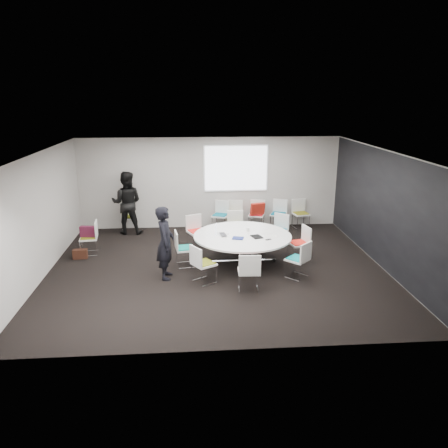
{
  "coord_description": "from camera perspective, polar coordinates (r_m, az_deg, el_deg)",
  "views": [
    {
      "loc": [
        -0.57,
        -9.77,
        4.07
      ],
      "look_at": [
        0.2,
        0.4,
        1.0
      ],
      "focal_mm": 35.0,
      "sensor_mm": 36.0,
      "label": 1
    }
  ],
  "objects": [
    {
      "name": "room_shell",
      "position": [
        10.15,
        -0.42,
        1.5
      ],
      "size": [
        8.08,
        7.08,
        2.88
      ],
      "color": "black",
      "rests_on": "ground"
    },
    {
      "name": "chair_ring_a",
      "position": [
        11.18,
        9.73,
        -3.34
      ],
      "size": [
        0.54,
        0.55,
        0.88
      ],
      "rotation": [
        0.0,
        0.0,
        1.81
      ],
      "color": "silver",
      "rests_on": "ground"
    },
    {
      "name": "chair_person_back",
      "position": [
        13.62,
        -12.32,
        0.18
      ],
      "size": [
        0.53,
        0.52,
        0.88
      ],
      "rotation": [
        0.0,
        0.0,
        3.32
      ],
      "color": "silver",
      "rests_on": "ground"
    },
    {
      "name": "chair_back_b",
      "position": [
        13.54,
        1.39,
        0.47
      ],
      "size": [
        0.54,
        0.53,
        0.88
      ],
      "rotation": [
        0.0,
        0.0,
        2.94
      ],
      "color": "silver",
      "rests_on": "ground"
    },
    {
      "name": "conference_table",
      "position": [
        10.76,
        2.41,
        -2.32
      ],
      "size": [
        2.4,
        2.4,
        0.73
      ],
      "color": "silver",
      "rests_on": "ground"
    },
    {
      "name": "person_main",
      "position": [
        9.9,
        -7.67,
        -2.44
      ],
      "size": [
        0.42,
        0.63,
        1.68
      ],
      "primitive_type": "imported",
      "rotation": [
        0.0,
        0.0,
        1.54
      ],
      "color": "black",
      "rests_on": "ground"
    },
    {
      "name": "cup",
      "position": [
        10.98,
        3.14,
        -0.74
      ],
      "size": [
        0.08,
        0.08,
        0.09
      ],
      "primitive_type": "cylinder",
      "color": "white",
      "rests_on": "conference_table"
    },
    {
      "name": "chair_back_a",
      "position": [
        13.51,
        -0.47,
        0.44
      ],
      "size": [
        0.59,
        0.59,
        0.88
      ],
      "rotation": [
        0.0,
        0.0,
        2.76
      ],
      "color": "silver",
      "rests_on": "ground"
    },
    {
      "name": "notebook_black",
      "position": [
        10.57,
        4.29,
        -1.66
      ],
      "size": [
        0.3,
        0.35,
        0.02
      ],
      "primitive_type": "cube",
      "rotation": [
        0.0,
        0.0,
        0.3
      ],
      "color": "black",
      "rests_on": "conference_table"
    },
    {
      "name": "chair_ring_e",
      "position": [
        10.71,
        -5.15,
        -4.07
      ],
      "size": [
        0.51,
        0.52,
        0.88
      ],
      "rotation": [
        0.0,
        0.0,
        4.86
      ],
      "color": "silver",
      "rests_on": "ground"
    },
    {
      "name": "laptop_lid",
      "position": [
        10.73,
        -1.06,
        -0.66
      ],
      "size": [
        0.05,
        0.3,
        0.22
      ],
      "primitive_type": "cube",
      "rotation": [
        0.0,
        0.0,
        1.45
      ],
      "color": "silver",
      "rests_on": "conference_table"
    },
    {
      "name": "chair_back_c",
      "position": [
        13.62,
        4.25,
        0.52
      ],
      "size": [
        0.58,
        0.57,
        0.88
      ],
      "rotation": [
        0.0,
        0.0,
        2.83
      ],
      "color": "silver",
      "rests_on": "ground"
    },
    {
      "name": "chair_back_d",
      "position": [
        13.75,
        7.11,
        0.6
      ],
      "size": [
        0.6,
        0.6,
        0.88
      ],
      "rotation": [
        0.0,
        0.0,
        2.71
      ],
      "color": "silver",
      "rests_on": "ground"
    },
    {
      "name": "chair_back_e",
      "position": [
        13.9,
        9.96,
        0.65
      ],
      "size": [
        0.54,
        0.53,
        0.88
      ],
      "rotation": [
        0.0,
        0.0,
        3.33
      ],
      "color": "silver",
      "rests_on": "ground"
    },
    {
      "name": "chair_ring_d",
      "position": [
        11.96,
        -3.59,
        -1.77
      ],
      "size": [
        0.6,
        0.59,
        0.88
      ],
      "rotation": [
        0.0,
        0.0,
        3.55
      ],
      "color": "silver",
      "rests_on": "ground"
    },
    {
      "name": "chair_ring_c",
      "position": [
        12.33,
        1.49,
        -1.18
      ],
      "size": [
        0.48,
        0.47,
        0.88
      ],
      "rotation": [
        0.0,
        0.0,
        3.1
      ],
      "color": "silver",
      "rests_on": "ground"
    },
    {
      "name": "phone",
      "position": [
        10.41,
        5.81,
        -2.03
      ],
      "size": [
        0.16,
        0.12,
        0.01
      ],
      "primitive_type": "cube",
      "rotation": [
        0.0,
        0.0,
        0.39
      ],
      "color": "black",
      "rests_on": "conference_table"
    },
    {
      "name": "papers_right",
      "position": [
        10.93,
        5.43,
        -1.12
      ],
      "size": [
        0.35,
        0.37,
        0.0
      ],
      "primitive_type": "cube",
      "rotation": [
        0.0,
        0.0,
        0.94
      ],
      "color": "silver",
      "rests_on": "conference_table"
    },
    {
      "name": "chair_ring_f",
      "position": [
        9.76,
        -2.71,
        -6.14
      ],
      "size": [
        0.62,
        0.63,
        0.88
      ],
      "rotation": [
        0.0,
        0.0,
        5.28
      ],
      "color": "silver",
      "rests_on": "ground"
    },
    {
      "name": "chair_spare_left",
      "position": [
        11.97,
        -17.12,
        -2.51
      ],
      "size": [
        0.5,
        0.51,
        0.88
      ],
      "rotation": [
        0.0,
        0.0,
        1.69
      ],
      "color": "silver",
      "rests_on": "ground"
    },
    {
      "name": "chair_ring_g",
      "position": [
        9.38,
        3.26,
        -7.15
      ],
      "size": [
        0.48,
        0.47,
        0.88
      ],
      "rotation": [
        0.0,
        0.0,
        6.23
      ],
      "color": "silver",
      "rests_on": "ground"
    },
    {
      "name": "projection_screen",
      "position": [
        13.49,
        1.57,
        7.27
      ],
      "size": [
        1.9,
        0.03,
        1.35
      ],
      "primitive_type": "cube",
      "color": "white",
      "rests_on": "room_shell"
    },
    {
      "name": "person_back",
      "position": [
        13.29,
        -12.58,
        2.72
      ],
      "size": [
        0.96,
        0.77,
        1.88
      ],
      "primitive_type": "imported",
      "rotation": [
        0.0,
        0.0,
        3.07
      ],
      "color": "black",
      "rests_on": "ground"
    },
    {
      "name": "papers_front",
      "position": [
        10.66,
        6.11,
        -1.6
      ],
      "size": [
        0.32,
        0.25,
        0.0
      ],
      "primitive_type": "cube",
      "rotation": [
        0.0,
        0.0,
        -0.12
      ],
      "color": "silver",
      "rests_on": "conference_table"
    },
    {
      "name": "brown_bag",
      "position": [
        11.77,
        -18.27,
        -3.74
      ],
      "size": [
        0.37,
        0.18,
        0.24
      ],
      "primitive_type": "cube",
      "rotation": [
        0.0,
        0.0,
        0.06
      ],
      "color": "#351A11",
      "rests_on": "ground"
    },
    {
      "name": "chair_ring_h",
      "position": [
        10.14,
        9.59,
        -5.47
      ],
      "size": [
        0.64,
        0.64,
        0.88
      ],
      "rotation": [
        0.0,
        0.0,
        7.06
      ],
      "color": "silver",
      "rests_on": "ground"
    },
    {
      "name": "red_jacket",
      "position": [
        13.29,
        4.41,
        2.01
      ],
      "size": [
        0.47,
        0.27,
        0.36
      ],
      "primitive_type": "cube",
      "rotation": [
        0.17,
        0.0,
        0.27
      ],
      "color": "#A01E13",
      "rests_on": "chair_back_c"
    },
    {
      "name": "tablet_folio",
      "position": [
        10.43,
        1.83,
        -1.85
      ],
      "size": [
        0.3,
        0.26,
        0.03
      ],
      "primitive_type": "cube",
      "rotation": [
        0.0,
        0.0,
        -0.27
      ],
      "color": "navy",
      "rests_on": "conference_table"
    },
    {
      "name": "laptop",
      "position": [
        10.69,
        0.12,
        -1.38
      ],
      "size": [
        0.26,
        0.36,
        0.03
      ],
      "primitive_type": "imported",
      "rotation": [
        0.0,
        0.0,
        1.72
      ],
      "color": "#333338",
      "rests_on": "conference_table"
    },
    {
      "name": "chair_ring_b",
      "position": [
        12.15,
        7.03,
        -1.58
      ],
      "size": [
        0.64,
        0.64,
        0.88
      ],
      "rotation": [
        0.0,
        0.0,
        2.43
      ],
      "color": "silver",
      "rests_on": "ground"
    },
    {
      "name": "maroon_bag",
      "position": [
        11.86,
        -17.34,
        -0.94
      ],
      "size": [
        0.41,
        0.19,
        0.28
      ],
      "primitive_type": "cube",
      "rotation": [
        0.0,
        0.0,
        -0.12
      ],
      "color": "#4F152B",
      "rests_on": "chair_spare_left"
    }
  ]
}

